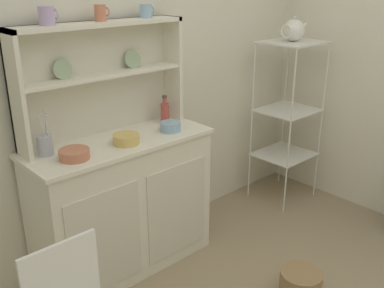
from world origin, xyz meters
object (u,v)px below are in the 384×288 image
(floor_basket, at_px, (300,284))
(utensil_jar, at_px, (45,144))
(cup_lilac_0, at_px, (47,16))
(porcelain_teapot, at_px, (294,30))
(hutch_shelf_unit, at_px, (99,70))
(jam_bottle, at_px, (165,112))
(hutch_cabinet, at_px, (123,204))
(bakers_rack, at_px, (288,103))
(bowl_mixing_large, at_px, (74,154))

(floor_basket, relative_size, utensil_jar, 1.01)
(cup_lilac_0, bearing_deg, porcelain_teapot, -6.70)
(hutch_shelf_unit, bearing_deg, jam_bottle, -10.59)
(hutch_cabinet, distance_m, floor_basket, 1.16)
(porcelain_teapot, bearing_deg, hutch_cabinet, 176.55)
(hutch_shelf_unit, bearing_deg, bakers_rack, -9.54)
(floor_basket, xyz_separation_m, utensil_jar, (-0.98, 1.02, 0.84))
(jam_bottle, relative_size, porcelain_teapot, 0.71)
(floor_basket, xyz_separation_m, bowl_mixing_large, (-0.89, 0.87, 0.80))
(floor_basket, xyz_separation_m, jam_bottle, (-0.15, 1.03, 0.85))
(jam_bottle, bearing_deg, hutch_shelf_unit, 169.41)
(jam_bottle, bearing_deg, floor_basket, -81.62)
(hutch_shelf_unit, xyz_separation_m, bowl_mixing_large, (-0.33, -0.24, -0.36))
(jam_bottle, bearing_deg, cup_lilac_0, 177.13)
(hutch_shelf_unit, relative_size, porcelain_teapot, 4.17)
(bakers_rack, height_order, bowl_mixing_large, bakers_rack)
(floor_basket, height_order, bowl_mixing_large, bowl_mixing_large)
(floor_basket, relative_size, jam_bottle, 1.37)
(bakers_rack, relative_size, porcelain_teapot, 5.15)
(hutch_shelf_unit, distance_m, bakers_rack, 1.60)
(hutch_cabinet, bearing_deg, jam_bottle, 11.75)
(hutch_cabinet, bearing_deg, bakers_rack, -3.45)
(bakers_rack, xyz_separation_m, jam_bottle, (-1.10, 0.18, 0.11))
(floor_basket, xyz_separation_m, porcelain_teapot, (0.95, 0.85, 1.29))
(cup_lilac_0, distance_m, jam_bottle, 0.96)
(jam_bottle, bearing_deg, bowl_mixing_large, -167.87)
(hutch_cabinet, distance_m, hutch_shelf_unit, 0.82)
(bakers_rack, xyz_separation_m, utensil_jar, (-1.93, 0.17, 0.10))
(bakers_rack, distance_m, utensil_jar, 1.94)
(jam_bottle, xyz_separation_m, porcelain_teapot, (1.10, -0.18, 0.45))
(bowl_mixing_large, bearing_deg, porcelain_teapot, -0.57)
(bakers_rack, relative_size, floor_basket, 5.31)
(jam_bottle, height_order, porcelain_teapot, porcelain_teapot)
(hutch_cabinet, height_order, utensil_jar, utensil_jar)
(floor_basket, xyz_separation_m, cup_lilac_0, (-0.87, 1.07, 1.49))
(bowl_mixing_large, xyz_separation_m, utensil_jar, (-0.09, 0.15, 0.03))
(bowl_mixing_large, bearing_deg, bakers_rack, -0.57)
(floor_basket, bearing_deg, hutch_cabinet, 120.96)
(bakers_rack, distance_m, porcelain_teapot, 0.56)
(jam_bottle, bearing_deg, hutch_cabinet, -168.25)
(hutch_cabinet, relative_size, bowl_mixing_large, 6.96)
(hutch_shelf_unit, bearing_deg, bowl_mixing_large, -144.10)
(bowl_mixing_large, xyz_separation_m, porcelain_teapot, (1.85, -0.02, 0.49))
(utensil_jar, height_order, porcelain_teapot, porcelain_teapot)
(bakers_rack, xyz_separation_m, cup_lilac_0, (-1.82, 0.21, 0.75))
(jam_bottle, bearing_deg, porcelain_teapot, -9.16)
(bakers_rack, xyz_separation_m, porcelain_teapot, (-0.00, 0.00, 0.56))
(utensil_jar, bearing_deg, bakers_rack, -4.99)
(cup_lilac_0, distance_m, utensil_jar, 0.66)
(bowl_mixing_large, bearing_deg, utensil_jar, 119.97)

